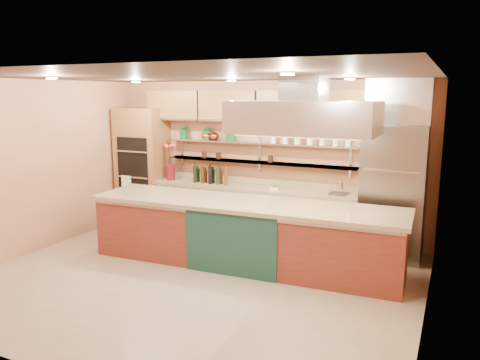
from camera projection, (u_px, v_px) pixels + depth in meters
The scene contains 21 objects.
floor at pixel (195, 280), 6.57m from camera, with size 6.00×5.00×0.02m, color tan.
ceiling at pixel (191, 76), 6.06m from camera, with size 6.00×5.00×0.02m, color black.
wall_back at pixel (263, 159), 8.54m from camera, with size 6.00×0.04×2.80m, color tan.
wall_front at pixel (47, 230), 4.08m from camera, with size 6.00×0.04×2.80m, color tan.
wall_left at pixel (33, 167), 7.56m from camera, with size 0.04×5.00×2.80m, color tan.
wall_right at pixel (432, 204), 5.07m from camera, with size 0.04×5.00×2.80m, color tan.
oven_stack at pixel (143, 166), 9.32m from camera, with size 0.95×0.64×2.30m, color olive.
refrigerator at pixel (393, 193), 7.31m from camera, with size 0.95×0.72×2.10m, color slate.
back_counter at pixel (254, 212), 8.46m from camera, with size 3.84×0.64×0.93m, color tan.
wall_shelf_lower at pixel (258, 162), 8.45m from camera, with size 3.60×0.26×0.03m, color #B3B6BA.
wall_shelf_upper at pixel (258, 143), 8.39m from camera, with size 3.60×0.26×0.03m, color #B3B6BA.
upper_cabinets at pixel (259, 106), 8.21m from camera, with size 4.60×0.36×0.55m, color olive.
range_hood at pixel (304, 118), 6.39m from camera, with size 2.00×1.00×0.45m, color #B3B6BA.
ceiling_downlights at pixel (199, 79), 6.24m from camera, with size 4.00×2.80×0.02m, color #FFE5A5.
island at pixel (244, 233), 7.09m from camera, with size 4.69×1.02×0.98m, color maroon.
flower_vase at pixel (171, 172), 9.02m from camera, with size 0.17×0.17×0.30m, color maroon.
oil_bottle_cluster at pixel (212, 177), 8.66m from camera, with size 0.77×0.22×0.25m, color black.
kitchen_scale at pixel (275, 187), 8.15m from camera, with size 0.16×0.12×0.09m, color white.
bar_faucet at pixel (342, 187), 7.75m from camera, with size 0.03×0.03×0.24m, color silver.
copper_kettle at pixel (214, 136), 8.74m from camera, with size 0.19×0.19×0.15m, color #B44729.
green_canister at pixel (232, 136), 8.58m from camera, with size 0.14×0.14×0.17m, color #0E451E.
Camera 1 is at (3.19, -5.35, 2.58)m, focal length 35.00 mm.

